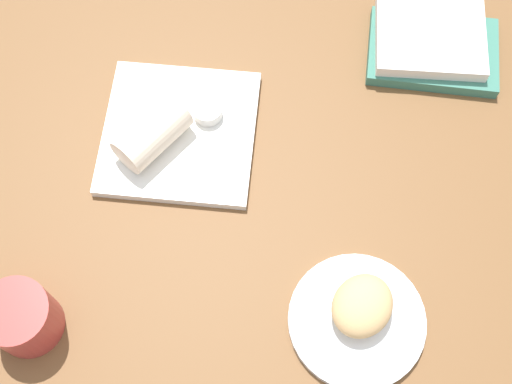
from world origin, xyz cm
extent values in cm
cube|color=brown|center=(0.00, 0.00, 2.00)|extent=(110.00, 90.00, 4.00)
cylinder|color=white|center=(-7.61, 23.64, 4.70)|extent=(19.52, 19.52, 1.40)
ellipsoid|color=tan|center=(-8.00, 22.28, 7.91)|extent=(12.05, 12.43, 5.03)
cube|color=white|center=(19.52, -5.94, 4.80)|extent=(25.57, 25.57, 1.60)
cylinder|color=silver|center=(15.04, -8.88, 6.66)|extent=(4.69, 4.69, 2.13)
cylinder|color=#C06825|center=(15.04, -8.88, 7.43)|extent=(3.85, 3.85, 0.40)
cylinder|color=beige|center=(23.10, -3.58, 8.70)|extent=(12.37, 12.94, 6.20)
cube|color=#387260|center=(-21.93, -22.10, 5.08)|extent=(22.78, 16.76, 2.17)
cube|color=silver|center=(-21.15, -23.45, 7.28)|extent=(18.55, 15.97, 2.23)
cylinder|color=#B23833|center=(38.59, 25.10, 8.34)|extent=(9.55, 9.55, 8.68)
cylinder|color=#B07541|center=(38.59, 25.10, 12.08)|extent=(7.83, 7.83, 0.40)
camera|label=1|loc=(6.17, 46.24, 101.66)|focal=48.49mm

